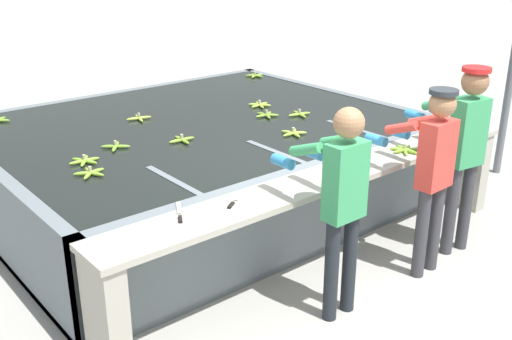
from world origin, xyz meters
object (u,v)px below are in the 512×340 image
Objects in this scene: banana_bunch_floating_2 at (255,76)px; banana_bunch_floating_9 at (266,115)px; worker_2 at (464,142)px; knife_0 at (234,201)px; worker_0 at (341,195)px; banana_bunch_floating_1 at (299,114)px; banana_bunch_floating_0 at (139,118)px; worker_1 at (432,165)px; banana_bunch_floating_3 at (182,140)px; banana_bunch_floating_7 at (293,133)px; banana_bunch_floating_10 at (90,173)px; banana_bunch_ledge_0 at (459,135)px; banana_bunch_floating_5 at (116,146)px; knife_1 at (180,215)px; banana_bunch_floating_4 at (84,161)px; banana_bunch_ledge_1 at (405,150)px; banana_bunch_floating_6 at (260,105)px.

banana_bunch_floating_2 and banana_bunch_floating_9 have the same top height.
knife_0 is (-2.17, 0.55, -0.15)m from worker_2.
banana_bunch_floating_1 is at bearing 53.62° from worker_0.
worker_2 is 3.40m from banana_bunch_floating_0.
banana_bunch_floating_1 is 0.91× the size of knife_0.
banana_bunch_floating_1 is at bearing -115.74° from banana_bunch_floating_2.
worker_1 is at bearing -173.92° from worker_2.
worker_0 is 5.98× the size of banana_bunch_floating_0.
banana_bunch_floating_3 and banana_bunch_floating_7 have the same top height.
knife_0 is (-2.03, -1.43, -0.01)m from banana_bunch_floating_1.
banana_bunch_floating_10 is 3.57m from banana_bunch_ledge_0.
banana_bunch_floating_2 is 1.14× the size of banana_bunch_floating_5.
banana_bunch_floating_9 is 0.87× the size of knife_1.
banana_bunch_floating_5 is 0.88× the size of banana_bunch_floating_9.
worker_1 is 6.14× the size of banana_bunch_ledge_0.
banana_bunch_floating_1 and banana_bunch_floating_9 have the same top height.
worker_1 is at bearing -45.43° from banana_bunch_floating_4.
banana_bunch_floating_2 is 3.88m from banana_bunch_floating_4.
banana_bunch_floating_4 is (-2.66, 2.08, -0.15)m from worker_2.
banana_bunch_ledge_1 reaches higher than banana_bunch_floating_0.
banana_bunch_floating_6 reaches higher than knife_1.
banana_bunch_floating_1 is 2.62m from banana_bunch_floating_10.
worker_2 is 6.30× the size of banana_bunch_floating_7.
banana_bunch_floating_7 is 0.72m from banana_bunch_floating_9.
banana_bunch_floating_3 is 0.99m from banana_bunch_floating_4.
banana_bunch_floating_2 is 1.00× the size of banana_bunch_floating_9.
banana_bunch_floating_4 is 1.61m from knife_0.
worker_0 reaches higher than knife_0.
banana_bunch_ledge_1 is (1.37, 0.47, -0.08)m from worker_0.
banana_bunch_ledge_0 is (-0.24, -3.50, 0.00)m from banana_bunch_floating_2.
banana_bunch_floating_3 is 2.13m from banana_bunch_ledge_1.
banana_bunch_ledge_0 is at bearing -33.90° from banana_bunch_floating_5.
worker_0 is 1.02× the size of worker_1.
banana_bunch_floating_0 reaches higher than knife_1.
banana_bunch_floating_0 is 1.75m from banana_bunch_floating_7.
worker_0 is 6.11× the size of banana_bunch_floating_10.
worker_2 reaches higher than banana_bunch_floating_0.
banana_bunch_floating_0 is 0.88× the size of knife_1.
knife_1 is at bearing 162.08° from worker_1.
worker_0 is at bearing -31.77° from knife_1.
banana_bunch_floating_1 is at bearing -34.40° from banana_bunch_floating_9.
banana_bunch_floating_0 is at bearing 118.44° from worker_2.
banana_bunch_ledge_1 is (2.51, -1.32, 0.00)m from banana_bunch_floating_10.
banana_bunch_floating_4 is 2.48m from banana_bunch_floating_6.
banana_bunch_floating_2 is at bearing 71.35° from worker_1.
banana_bunch_floating_7 is (0.99, -0.53, -0.00)m from banana_bunch_floating_3.
banana_bunch_floating_1 is 0.88× the size of knife_1.
banana_bunch_floating_0 and banana_bunch_floating_4 have the same top height.
banana_bunch_floating_6 is at bearing -16.45° from banana_bunch_floating_0.
banana_bunch_floating_1 is 1.01× the size of banana_bunch_floating_7.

